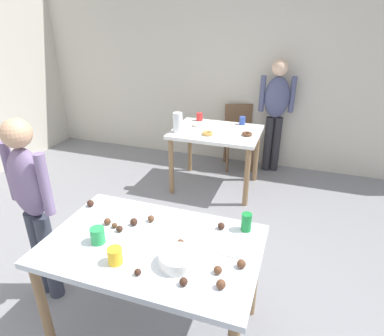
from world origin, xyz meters
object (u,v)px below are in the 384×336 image
at_px(dining_table_near, 153,255).
at_px(mixing_bowl, 178,259).
at_px(pitcher_far, 178,122).
at_px(chair_far_table, 239,132).
at_px(person_girl_near, 32,199).
at_px(soda_can, 246,222).
at_px(person_adult_far, 276,107).
at_px(dining_table_far, 216,139).

distance_m(dining_table_near, mixing_bowl, 0.28).
height_order(mixing_bowl, pitcher_far, pitcher_far).
bearing_deg(chair_far_table, person_girl_near, -106.86).
height_order(chair_far_table, mixing_bowl, chair_far_table).
distance_m(person_girl_near, soda_can, 1.48).
bearing_deg(dining_table_near, mixing_bowl, -29.64).
bearing_deg(mixing_bowl, person_adult_far, 86.34).
xyz_separation_m(dining_table_far, chair_far_table, (0.13, 0.75, -0.14)).
xyz_separation_m(chair_far_table, pitcher_far, (-0.54, -0.95, 0.37)).
distance_m(chair_far_table, mixing_bowl, 3.10).
height_order(person_adult_far, pitcher_far, person_adult_far).
relative_size(dining_table_far, person_adult_far, 0.68).
height_order(person_girl_near, pitcher_far, person_girl_near).
distance_m(dining_table_near, dining_table_far, 2.20).
bearing_deg(chair_far_table, soda_can, -77.60).
bearing_deg(soda_can, person_girl_near, -169.62).
distance_m(dining_table_far, person_girl_near, 2.28).
xyz_separation_m(person_adult_far, soda_can, (0.10, -2.61, -0.09)).
distance_m(mixing_bowl, soda_can, 0.54).
xyz_separation_m(soda_can, pitcher_far, (-1.12, 1.67, 0.06)).
relative_size(person_girl_near, mixing_bowl, 6.65).
distance_m(soda_can, pitcher_far, 2.01).
xyz_separation_m(dining_table_near, pitcher_far, (-0.60, 1.99, 0.21)).
relative_size(chair_far_table, mixing_bowl, 4.04).
bearing_deg(mixing_bowl, dining_table_near, 150.36).
bearing_deg(dining_table_near, person_girl_near, 176.80).
height_order(chair_far_table, person_girl_near, person_girl_near).
xyz_separation_m(person_girl_near, person_adult_far, (1.35, 2.88, 0.05)).
distance_m(chair_far_table, person_adult_far, 0.62).
bearing_deg(dining_table_near, pitcher_far, 106.77).
height_order(dining_table_far, chair_far_table, chair_far_table).
bearing_deg(person_girl_near, dining_table_far, 70.75).
bearing_deg(mixing_bowl, dining_table_far, 99.97).
relative_size(chair_far_table, pitcher_far, 3.74).
relative_size(person_girl_near, soda_can, 11.74).
distance_m(dining_table_near, pitcher_far, 2.09).
xyz_separation_m(dining_table_near, chair_far_table, (-0.06, 2.94, -0.16)).
bearing_deg(mixing_bowl, soda_can, 56.21).
bearing_deg(mixing_bowl, person_girl_near, 171.26).
bearing_deg(soda_can, person_adult_far, 92.24).
bearing_deg(pitcher_far, mixing_bowl, -68.81).
distance_m(dining_table_far, mixing_bowl, 2.36).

